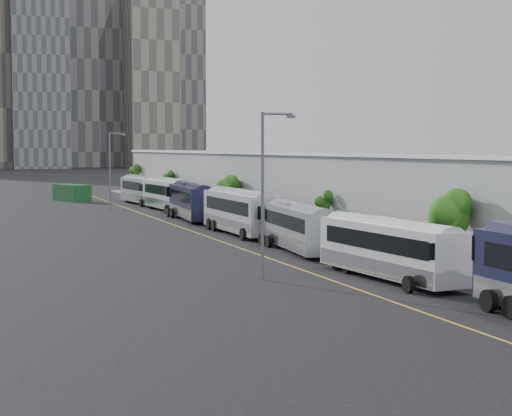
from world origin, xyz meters
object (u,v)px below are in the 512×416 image
bus_4 (240,215)px  bus_6 (168,197)px  street_lamp_far (111,166)px  bus_5 (192,205)px  shipping_container (72,193)px  bus_3 (299,231)px  bus_2 (389,254)px  bus_7 (144,192)px  suv (70,189)px  street_lamp_near (265,184)px

bus_4 → bus_6: bearing=88.5°
street_lamp_far → bus_4: bearing=-80.5°
bus_5 → shipping_container: size_ratio=1.99×
bus_4 → shipping_container: size_ratio=1.99×
bus_3 → bus_4: 13.12m
bus_3 → bus_4: bearing=96.1°
bus_3 → bus_5: bus_5 is taller
bus_2 → bus_5: 42.81m
bus_2 → bus_6: 56.80m
bus_7 → suv: bus_7 is taller
bus_4 → bus_6: bus_4 is taller
street_lamp_near → bus_2: bearing=-20.2°
street_lamp_far → suv: 38.21m
bus_7 → street_lamp_far: (-5.74, -8.58, 3.77)m
bus_3 → suv: 84.06m
bus_2 → street_lamp_far: (-5.40, 60.06, 3.90)m
bus_4 → street_lamp_far: bearing=99.3°
bus_5 → bus_7: bearing=93.6°
bus_4 → bus_6: (0.70, 29.54, -0.01)m
bus_6 → street_lamp_far: size_ratio=1.43×
bus_6 → bus_4: bearing=-94.0°
bus_4 → shipping_container: bus_4 is taller
bus_4 → bus_5: bus_4 is taller
bus_4 → bus_7: bus_4 is taller
bus_7 → shipping_container: bus_7 is taller
bus_5 → street_lamp_far: (-5.37, 17.24, 3.75)m
street_lamp_near → suv: size_ratio=1.56×
bus_4 → bus_6: size_ratio=1.00×
bus_6 → bus_7: bearing=89.5°
bus_7 → street_lamp_far: bearing=-129.0°
bus_3 → bus_7: (0.14, 54.49, 0.13)m
bus_3 → bus_6: (0.57, 42.65, 0.17)m
bus_4 → street_lamp_near: street_lamp_near is taller
street_lamp_near → shipping_container: 76.88m
bus_5 → bus_7: bus_5 is taller
bus_6 → shipping_container: bus_6 is taller
shipping_container → bus_6: bearing=-88.5°
bus_2 → street_lamp_far: size_ratio=1.30×
bus_5 → bus_7: 25.83m
bus_4 → suv: bearing=94.4°
street_lamp_near → shipping_container: size_ratio=1.42×
street_lamp_far → shipping_container: 19.73m
street_lamp_far → shipping_container: (-2.32, 19.13, -4.21)m
bus_7 → street_lamp_near: bearing=-101.2°
bus_6 → street_lamp_far: (-6.17, 3.26, 3.74)m
bus_4 → shipping_container: 52.52m
suv → street_lamp_far: bearing=-66.8°
bus_3 → shipping_container: size_ratio=1.81×
street_lamp_far → bus_6: bearing=-27.9°
bus_3 → bus_6: size_ratio=0.90×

